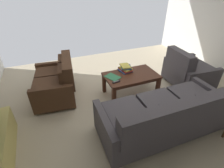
# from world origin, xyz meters

# --- Properties ---
(ground_plane) EXTENTS (5.54, 5.35, 0.01)m
(ground_plane) POSITION_xyz_m (0.00, 0.00, -0.00)
(ground_plane) COLOR beige
(sofa_main) EXTENTS (2.04, 0.90, 0.82)m
(sofa_main) POSITION_xyz_m (-0.02, 0.97, 0.36)
(sofa_main) COLOR black
(sofa_main) RESTS_ON ground
(loveseat_near) EXTENTS (0.91, 1.26, 0.83)m
(loveseat_near) POSITION_xyz_m (1.41, -0.72, 0.35)
(loveseat_near) COLOR black
(loveseat_near) RESTS_ON ground
(coffee_table) EXTENTS (1.09, 0.65, 0.48)m
(coffee_table) POSITION_xyz_m (-0.04, -0.19, 0.41)
(coffee_table) COLOR #4C2819
(coffee_table) RESTS_ON ground
(armchair_side) EXTENTS (0.94, 1.03, 0.87)m
(armchair_side) POSITION_xyz_m (-1.42, -0.05, 0.36)
(armchair_side) COLOR black
(armchair_side) RESTS_ON ground
(book_stack) EXTENTS (0.29, 0.32, 0.13)m
(book_stack) POSITION_xyz_m (0.00, -0.39, 0.54)
(book_stack) COLOR #385693
(book_stack) RESTS_ON coffee_table
(tv_remote) EXTENTS (0.16, 0.07, 0.02)m
(tv_remote) POSITION_xyz_m (0.37, -0.03, 0.49)
(tv_remote) COLOR black
(tv_remote) RESTS_ON coffee_table
(loose_magazine) EXTENTS (0.32, 0.36, 0.01)m
(loose_magazine) POSITION_xyz_m (0.36, -0.24, 0.48)
(loose_magazine) COLOR #337F51
(loose_magazine) RESTS_ON coffee_table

